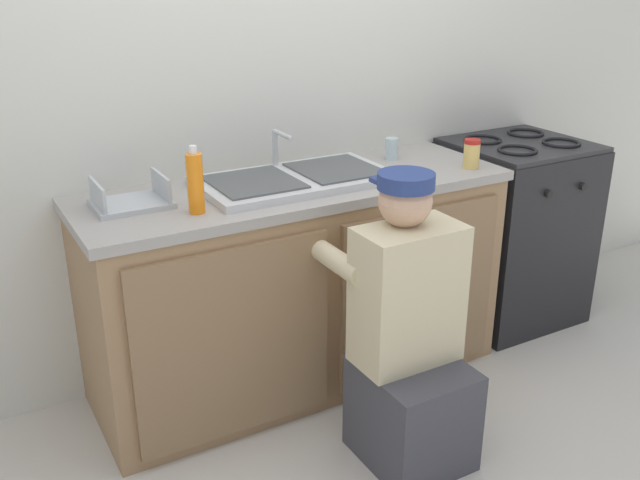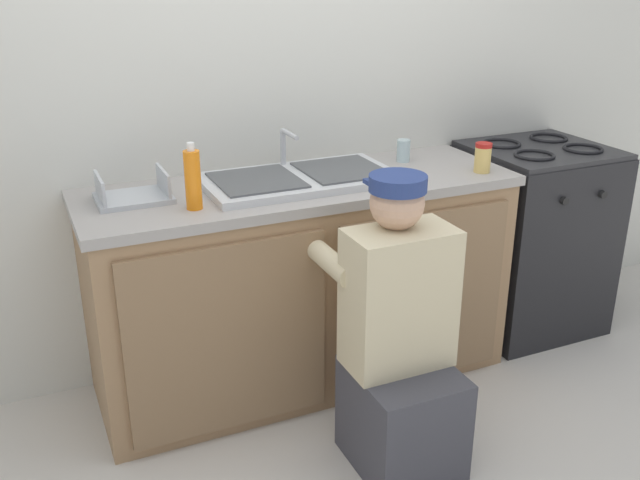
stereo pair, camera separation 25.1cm
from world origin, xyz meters
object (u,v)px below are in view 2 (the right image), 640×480
object	(u,v)px
dish_rack_tray	(133,195)
water_glass	(403,151)
plumber_person	(399,350)
sink_double_basin	(300,178)
stove_range	(531,238)
soap_bottle_orange	(193,179)
condiment_jar	(483,158)

from	to	relation	value
dish_rack_tray	water_glass	bearing A→B (deg)	3.21
plumber_person	water_glass	size ratio (longest dim) A/B	11.04
sink_double_basin	water_glass	size ratio (longest dim) A/B	8.00
stove_range	plumber_person	xyz separation A→B (m)	(-1.15, -0.68, -0.01)
soap_bottle_orange	dish_rack_tray	world-z (taller)	soap_bottle_orange
soap_bottle_orange	water_glass	world-z (taller)	soap_bottle_orange
water_glass	stove_range	bearing A→B (deg)	-9.03
stove_range	dish_rack_tray	xyz separation A→B (m)	(-1.93, 0.04, 0.47)
stove_range	condiment_jar	size ratio (longest dim) A/B	7.44
condiment_jar	stove_range	bearing A→B (deg)	20.53
water_glass	dish_rack_tray	xyz separation A→B (m)	(-1.23, -0.07, -0.03)
sink_double_basin	stove_range	distance (m)	1.34
sink_double_basin	stove_range	size ratio (longest dim) A/B	0.84
plumber_person	stove_range	bearing A→B (deg)	30.35
soap_bottle_orange	dish_rack_tray	distance (m)	0.28
stove_range	water_glass	world-z (taller)	water_glass
water_glass	dish_rack_tray	bearing A→B (deg)	-176.79
soap_bottle_orange	dish_rack_tray	bearing A→B (deg)	135.28
water_glass	dish_rack_tray	size ratio (longest dim) A/B	0.36
sink_double_basin	soap_bottle_orange	world-z (taller)	soap_bottle_orange
stove_range	soap_bottle_orange	bearing A→B (deg)	-175.26
dish_rack_tray	stove_range	bearing A→B (deg)	-1.27
plumber_person	dish_rack_tray	xyz separation A→B (m)	(-0.77, 0.72, 0.48)
soap_bottle_orange	dish_rack_tray	xyz separation A→B (m)	(-0.19, 0.19, -0.09)
plumber_person	water_glass	world-z (taller)	plumber_person
dish_rack_tray	condiment_jar	world-z (taller)	condiment_jar
plumber_person	dish_rack_tray	size ratio (longest dim) A/B	3.94
sink_double_basin	plumber_person	size ratio (longest dim) A/B	0.72
water_glass	condiment_jar	distance (m)	0.37
soap_bottle_orange	water_glass	size ratio (longest dim) A/B	2.50
soap_bottle_orange	plumber_person	bearing A→B (deg)	-42.22
stove_range	water_glass	size ratio (longest dim) A/B	9.52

